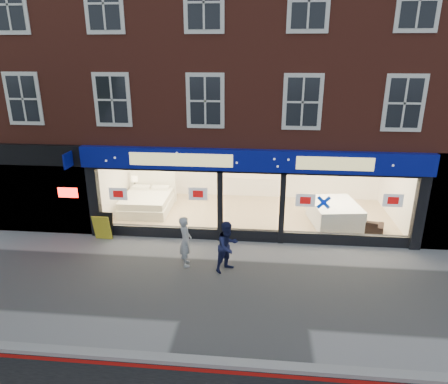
# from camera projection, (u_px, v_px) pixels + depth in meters

# --- Properties ---
(ground) EXTENTS (120.00, 120.00, 0.00)m
(ground) POSITION_uv_depth(u_px,v_px,m) (246.00, 289.00, 11.11)
(ground) COLOR gray
(ground) RESTS_ON ground
(kerb_line) EXTENTS (60.00, 0.10, 0.01)m
(kerb_line) POSITION_uv_depth(u_px,v_px,m) (239.00, 373.00, 8.19)
(kerb_line) COLOR #8C0A07
(kerb_line) RESTS_ON ground
(kerb_stone) EXTENTS (60.00, 0.25, 0.12)m
(kerb_stone) POSITION_uv_depth(u_px,v_px,m) (240.00, 364.00, 8.36)
(kerb_stone) COLOR gray
(kerb_stone) RESTS_ON ground
(showroom_floor) EXTENTS (11.00, 4.50, 0.10)m
(showroom_floor) POSITION_uv_depth(u_px,v_px,m) (252.00, 215.00, 16.02)
(showroom_floor) COLOR tan
(showroom_floor) RESTS_ON ground
(building) EXTENTS (19.00, 8.26, 10.30)m
(building) POSITION_uv_depth(u_px,v_px,m) (257.00, 40.00, 15.40)
(building) COLOR maroon
(building) RESTS_ON ground
(display_bed) EXTENTS (1.98, 2.37, 1.33)m
(display_bed) POSITION_uv_depth(u_px,v_px,m) (148.00, 201.00, 16.36)
(display_bed) COLOR white
(display_bed) RESTS_ON showroom_floor
(bedside_table) EXTENTS (0.54, 0.54, 0.55)m
(bedside_table) POSITION_uv_depth(u_px,v_px,m) (136.00, 195.00, 17.35)
(bedside_table) COLOR brown
(bedside_table) RESTS_ON showroom_floor
(mattress_stack) EXTENTS (1.92, 2.29, 0.82)m
(mattress_stack) POSITION_uv_depth(u_px,v_px,m) (334.00, 213.00, 15.00)
(mattress_stack) COLOR white
(mattress_stack) RESTS_ON showroom_floor
(sofa) EXTENTS (1.80, 1.13, 0.49)m
(sofa) POSITION_uv_depth(u_px,v_px,m) (359.00, 224.00, 14.49)
(sofa) COLOR black
(sofa) RESTS_ON showroom_floor
(a_board) EXTENTS (0.62, 0.41, 0.94)m
(a_board) POSITION_uv_depth(u_px,v_px,m) (103.00, 227.00, 13.96)
(a_board) COLOR gold
(a_board) RESTS_ON ground
(pedestrian_grey) EXTENTS (0.51, 0.66, 1.60)m
(pedestrian_grey) POSITION_uv_depth(u_px,v_px,m) (185.00, 241.00, 12.15)
(pedestrian_grey) COLOR #A5A9AD
(pedestrian_grey) RESTS_ON ground
(pedestrian_blue) EXTENTS (0.96, 0.97, 1.57)m
(pedestrian_blue) POSITION_uv_depth(u_px,v_px,m) (228.00, 246.00, 11.85)
(pedestrian_blue) COLOR #181C43
(pedestrian_blue) RESTS_ON ground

